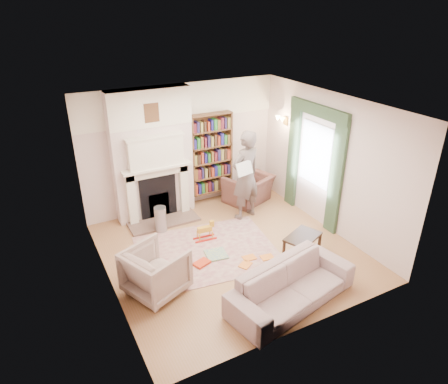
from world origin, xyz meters
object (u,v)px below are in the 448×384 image
sofa (292,286)px  man_reading (246,175)px  armchair_left (156,271)px  coffee_table (302,246)px  paraffin_heater (161,219)px  bookcase (211,154)px  rocking_horse (205,231)px  armchair_reading (248,189)px

sofa → man_reading: size_ratio=1.10×
armchair_left → coffee_table: (2.72, -0.31, -0.18)m
coffee_table → man_reading: bearing=71.8°
sofa → paraffin_heater: (-1.08, 3.02, -0.04)m
man_reading → armchair_left: bearing=17.5°
sofa → coffee_table: bearing=33.1°
bookcase → rocking_horse: 2.03m
coffee_table → paraffin_heater: (-2.01, 2.10, 0.05)m
sofa → man_reading: 2.93m
paraffin_heater → rocking_horse: 0.98m
armchair_reading → coffee_table: bearing=62.8°
bookcase → rocking_horse: (-0.91, -1.53, -0.98)m
armchair_left → rocking_horse: size_ratio=1.95×
armchair_reading → coffee_table: size_ratio=1.44×
armchair_left → sofa: (1.79, -1.23, -0.08)m
armchair_left → rocking_horse: armchair_left is taller
sofa → coffee_table: 1.31m
sofa → armchair_left: bearing=133.7°
armchair_reading → armchair_left: 3.68m
armchair_left → man_reading: bearing=-82.7°
bookcase → armchair_reading: 1.22m
armchair_reading → bookcase: bearing=-53.2°
sofa → rocking_horse: sofa is taller
armchair_reading → rocking_horse: armchair_reading is taller
sofa → rocking_horse: 2.33m
sofa → paraffin_heater: sofa is taller
paraffin_heater → sofa: bearing=-70.2°
bookcase → man_reading: 1.13m
rocking_horse → bookcase: bearing=64.3°
paraffin_heater → rocking_horse: bearing=-47.9°
armchair_left → coffee_table: 2.74m
bookcase → paraffin_heater: (-1.56, -0.80, -0.90)m
bookcase → coffee_table: (0.44, -2.90, -0.95)m
bookcase → paraffin_heater: 1.97m
armchair_reading → paraffin_heater: 2.32m
sofa → rocking_horse: size_ratio=4.80×
man_reading → paraffin_heater: 2.00m
man_reading → rocking_horse: bearing=7.9°
armchair_reading → rocking_horse: size_ratio=2.23×
bookcase → man_reading: bookcase is taller
bookcase → coffee_table: bookcase is taller
bookcase → armchair_left: bearing=-131.3°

